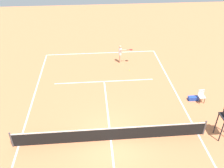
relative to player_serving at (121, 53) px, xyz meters
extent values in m
plane|color=#D37A4C|center=(1.72, 9.80, -1.02)|extent=(60.00, 60.00, 0.00)
cube|color=white|center=(1.72, -2.18, -1.02)|extent=(10.83, 0.10, 0.01)
cube|color=white|center=(-3.69, 9.80, -1.02)|extent=(0.10, 23.94, 0.01)
cube|color=white|center=(7.14, 9.80, -1.02)|extent=(0.10, 23.94, 0.01)
cube|color=white|center=(1.72, 3.21, -1.02)|extent=(8.13, 0.10, 0.01)
cube|color=white|center=(1.72, 9.80, -1.02)|extent=(0.10, 13.17, 0.01)
cylinder|color=#4C4C51|center=(-3.99, 9.80, -0.49)|extent=(0.10, 0.10, 1.07)
cylinder|color=#4C4C51|center=(7.44, 9.80, -0.49)|extent=(0.10, 0.10, 1.07)
cube|color=black|center=(1.72, 9.80, -0.57)|extent=(11.43, 0.03, 0.91)
cube|color=white|center=(1.72, 9.80, -0.09)|extent=(11.43, 0.04, 0.06)
cylinder|color=#D8A884|center=(0.05, -0.11, -0.62)|extent=(0.12, 0.12, 0.80)
cylinder|color=#D8A884|center=(0.05, 0.09, -0.62)|extent=(0.12, 0.12, 0.80)
cylinder|color=white|center=(0.05, -0.01, 0.09)|extent=(0.28, 0.28, 0.63)
sphere|color=#D8A884|center=(0.05, -0.01, 0.58)|extent=(0.23, 0.23, 0.23)
cylinder|color=#D8A884|center=(0.05, -0.19, 0.12)|extent=(0.09, 0.09, 0.56)
cylinder|color=#D8A884|center=(-0.22, 0.18, 0.33)|extent=(0.56, 0.10, 0.09)
cylinder|color=black|center=(-0.63, 0.19, 0.33)|extent=(0.26, 0.04, 0.04)
ellipsoid|color=red|center=(-0.92, 0.20, 0.33)|extent=(0.33, 0.29, 0.04)
sphere|color=#CCE033|center=(-0.62, 1.59, -0.99)|extent=(0.07, 0.07, 0.07)
cylinder|color=#232328|center=(-4.69, 10.42, -0.25)|extent=(0.07, 0.07, 1.55)
cylinder|color=#232328|center=(-4.69, 9.72, -0.25)|extent=(0.07, 0.07, 1.55)
cylinder|color=#262626|center=(-5.30, 6.79, -0.80)|extent=(0.04, 0.04, 0.45)
cylinder|color=#262626|center=(-4.94, 6.79, -0.80)|extent=(0.04, 0.04, 0.45)
cylinder|color=#262626|center=(-5.30, 6.44, -0.80)|extent=(0.04, 0.04, 0.45)
cylinder|color=#262626|center=(-4.94, 6.44, -0.80)|extent=(0.04, 0.04, 0.45)
cube|color=silver|center=(-5.12, 6.61, -0.54)|extent=(0.44, 0.44, 0.06)
cube|color=silver|center=(-5.12, 6.39, -0.29)|extent=(0.44, 0.04, 0.44)
cube|color=#2647B7|center=(-4.67, 6.32, -0.87)|extent=(0.76, 0.32, 0.30)
camera|label=1|loc=(2.56, 20.21, 9.81)|focal=39.16mm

